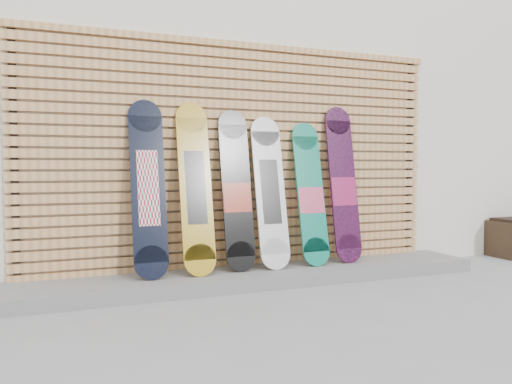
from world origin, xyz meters
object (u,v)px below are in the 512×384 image
snowboard_2 (237,191)px  snowboard_5 (343,185)px  snowboard_0 (148,188)px  snowboard_3 (270,192)px  snowboard_1 (196,187)px  snowboard_4 (311,194)px

snowboard_2 → snowboard_5: snowboard_5 is taller
snowboard_2 → snowboard_5: bearing=-0.0°
snowboard_0 → snowboard_3: snowboard_0 is taller
snowboard_3 → snowboard_0: bearing=-179.9°
snowboard_1 → snowboard_4: 1.18m
snowboard_1 → snowboard_3: 0.74m
snowboard_3 → snowboard_2: bearing=177.7°
snowboard_1 → snowboard_3: (0.74, 0.01, -0.05)m
snowboard_2 → snowboard_4: (0.77, -0.01, -0.05)m
snowboard_3 → snowboard_4: (0.44, 0.00, -0.03)m
snowboard_3 → snowboard_4: size_ratio=1.03×
snowboard_0 → snowboard_3: size_ratio=1.07×
snowboard_4 → snowboard_5: bearing=1.9°
snowboard_0 → snowboard_4: 1.60m
snowboard_4 → snowboard_5: snowboard_5 is taller
snowboard_5 → snowboard_3: bearing=-179.1°
snowboard_0 → snowboard_2: snowboard_0 is taller
snowboard_5 → snowboard_0: bearing=-179.6°
snowboard_1 → snowboard_5: (1.56, 0.02, 0.00)m
snowboard_3 → snowboard_1: bearing=-179.2°
snowboard_0 → snowboard_2: bearing=1.0°
snowboard_3 → snowboard_4: snowboard_3 is taller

